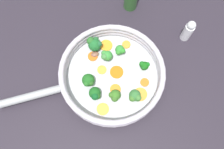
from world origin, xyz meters
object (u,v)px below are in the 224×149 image
Objects in this scene: broccoli_floret_2 at (94,44)px; broccoli_floret_4 at (88,81)px; carrot_slice_2 at (103,109)px; broccoli_floret_3 at (95,94)px; mushroom_piece_0 at (95,54)px; carrot_slice_8 at (102,70)px; carrot_slice_4 at (117,72)px; carrot_slice_6 at (115,89)px; carrot_slice_5 at (93,56)px; broccoli_floret_6 at (115,96)px; salt_shaker at (188,31)px; broccoli_floret_0 at (144,66)px; carrot_slice_0 at (145,82)px; carrot_slice_7 at (126,45)px; carrot_slice_1 at (106,45)px; broccoli_floret_5 at (120,50)px; broccoli_floret_7 at (135,96)px; carrot_slice_3 at (140,94)px; skillet at (112,77)px; broccoli_floret_1 at (106,56)px.

broccoli_floret_2 reaches higher than broccoli_floret_4.
carrot_slice_2 is 0.06m from broccoli_floret_3.
broccoli_floret_4 is at bearing -0.99° from mushroom_piece_0.
carrot_slice_4 is at bearing 89.13° from carrot_slice_8.
carrot_slice_4 is at bearing -175.83° from carrot_slice_6.
carrot_slice_5 is at bearing -138.09° from carrot_slice_6.
salt_shaker is at bearing 140.40° from broccoli_floret_6.
carrot_slice_2 is 1.16× the size of carrot_slice_5.
carrot_slice_2 is at bearing -23.22° from carrot_slice_6.
carrot_slice_4 is at bearing 148.60° from broccoli_floret_3.
carrot_slice_5 is at bearing -143.93° from broccoli_floret_6.
salt_shaker is (-0.15, 0.14, 0.01)m from broccoli_floret_0.
carrot_slice_0 is 0.10m from carrot_slice_4.
carrot_slice_4 is 0.05m from carrot_slice_8.
carrot_slice_7 is (-0.13, -0.08, 0.00)m from carrot_slice_0.
carrot_slice_1 is 1.47× the size of carrot_slice_7.
broccoli_floret_5 is at bearing -178.53° from carrot_slice_6.
broccoli_floret_7 is at bearing 51.81° from carrot_slice_5.
carrot_slice_3 is at bearing 58.14° from carrot_slice_5.
carrot_slice_7 is (-0.17, 0.02, 0.00)m from carrot_slice_6.
skillet is at bearing -14.83° from carrot_slice_7.
carrot_slice_8 is at bearing -33.17° from carrot_slice_7.
broccoli_floret_2 is 0.58× the size of salt_shaker.
broccoli_floret_5 is at bearing -155.74° from broccoli_floret_7.
broccoli_floret_0 reaches higher than carrot_slice_5.
carrot_slice_7 is (-0.13, 0.03, 0.01)m from skillet.
carrot_slice_4 is 1.03× the size of broccoli_floret_3.
skillet is 0.04m from carrot_slice_8.
salt_shaker is (-0.14, 0.33, 0.03)m from carrot_slice_5.
mushroom_piece_0 is (-0.19, -0.06, 0.00)m from carrot_slice_2.
broccoli_floret_6 is at bearing 19.81° from broccoli_floret_1.
skillet is 0.10m from carrot_slice_5.
broccoli_floret_2 reaches higher than skillet.
carrot_slice_1 is at bearing -139.08° from carrot_slice_3.
carrot_slice_8 is at bearing -169.30° from carrot_slice_2.
carrot_slice_2 is at bearing 4.91° from broccoli_floret_1.
carrot_slice_8 is 0.80× the size of broccoli_floret_5.
skillet is 0.12m from carrot_slice_3.
broccoli_floret_0 reaches higher than carrot_slice_1.
carrot_slice_1 is at bearing -179.95° from carrot_slice_8.
broccoli_floret_2 is at bearing -119.01° from carrot_slice_0.
salt_shaker is at bearing 128.24° from carrot_slice_4.
carrot_slice_2 is (0.23, 0.03, -0.00)m from carrot_slice_1.
broccoli_floret_4 is at bearing 1.48° from broccoli_floret_2.
carrot_slice_2 is at bearing -36.21° from broccoli_floret_6.
carrot_slice_4 is at bearing 43.45° from broccoli_floret_1.
broccoli_floret_5 is (0.01, 0.09, -0.00)m from broccoli_floret_2.
carrot_slice_3 is 1.62× the size of mushroom_piece_0.
skillet is 9.37× the size of carrot_slice_5.
carrot_slice_5 is 1.24× the size of mushroom_piece_0.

